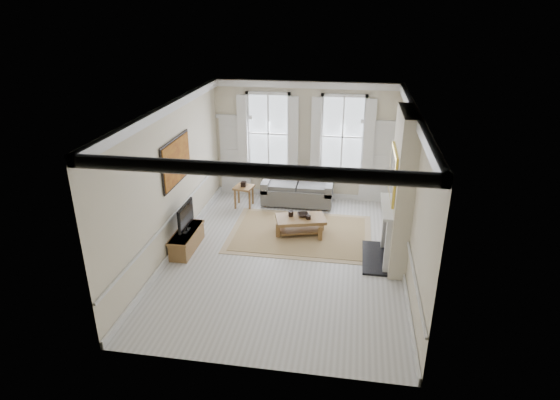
% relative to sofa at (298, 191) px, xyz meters
% --- Properties ---
extents(floor, '(7.20, 7.20, 0.00)m').
position_rel_sofa_xyz_m(floor, '(0.13, -3.11, -0.37)').
color(floor, '#B7B5AD').
rests_on(floor, ground).
extents(ceiling, '(7.20, 7.20, 0.00)m').
position_rel_sofa_xyz_m(ceiling, '(0.13, -3.11, 3.03)').
color(ceiling, white).
rests_on(ceiling, back_wall).
extents(back_wall, '(5.20, 0.00, 5.20)m').
position_rel_sofa_xyz_m(back_wall, '(0.13, 0.49, 1.33)').
color(back_wall, beige).
rests_on(back_wall, floor).
extents(left_wall, '(0.00, 7.20, 7.20)m').
position_rel_sofa_xyz_m(left_wall, '(-2.47, -3.11, 1.33)').
color(left_wall, beige).
rests_on(left_wall, floor).
extents(right_wall, '(0.00, 7.20, 7.20)m').
position_rel_sofa_xyz_m(right_wall, '(2.73, -3.11, 1.33)').
color(right_wall, beige).
rests_on(right_wall, floor).
extents(window_left, '(1.26, 0.20, 2.20)m').
position_rel_sofa_xyz_m(window_left, '(-0.92, 0.44, 1.53)').
color(window_left, '#B2BCC6').
rests_on(window_left, back_wall).
extents(window_right, '(1.26, 0.20, 2.20)m').
position_rel_sofa_xyz_m(window_right, '(1.18, 0.44, 1.53)').
color(window_right, '#B2BCC6').
rests_on(window_right, back_wall).
extents(door_left, '(0.90, 0.08, 2.30)m').
position_rel_sofa_xyz_m(door_left, '(-1.92, 0.45, 0.78)').
color(door_left, silver).
rests_on(door_left, floor).
extents(door_right, '(0.90, 0.08, 2.30)m').
position_rel_sofa_xyz_m(door_right, '(2.18, 0.45, 0.78)').
color(door_right, silver).
rests_on(door_right, floor).
extents(painting, '(0.05, 1.66, 1.06)m').
position_rel_sofa_xyz_m(painting, '(-2.43, -2.81, 1.68)').
color(painting, '#B4751E').
rests_on(painting, left_wall).
extents(chimney_breast, '(0.35, 1.70, 3.38)m').
position_rel_sofa_xyz_m(chimney_breast, '(2.55, -2.91, 1.33)').
color(chimney_breast, beige).
rests_on(chimney_breast, floor).
extents(hearth, '(0.55, 1.50, 0.05)m').
position_rel_sofa_xyz_m(hearth, '(2.13, -2.91, -0.35)').
color(hearth, black).
rests_on(hearth, floor).
extents(fireplace, '(0.21, 1.45, 1.33)m').
position_rel_sofa_xyz_m(fireplace, '(2.32, -2.91, 0.36)').
color(fireplace, silver).
rests_on(fireplace, floor).
extents(mirror, '(0.06, 1.26, 1.06)m').
position_rel_sofa_xyz_m(mirror, '(2.34, -2.91, 1.68)').
color(mirror, gold).
rests_on(mirror, chimney_breast).
extents(sofa, '(1.98, 0.97, 0.89)m').
position_rel_sofa_xyz_m(sofa, '(0.00, 0.00, 0.00)').
color(sofa, slate).
rests_on(sofa, floor).
extents(side_table, '(0.57, 0.57, 0.60)m').
position_rel_sofa_xyz_m(side_table, '(-1.47, -0.49, 0.12)').
color(side_table, brown).
rests_on(side_table, floor).
extents(rug, '(3.50, 2.60, 0.02)m').
position_rel_sofa_xyz_m(rug, '(0.31, -1.96, -0.36)').
color(rug, '#9A734F').
rests_on(rug, floor).
extents(coffee_table, '(1.34, 1.00, 0.45)m').
position_rel_sofa_xyz_m(coffee_table, '(0.31, -1.96, -0.00)').
color(coffee_table, brown).
rests_on(coffee_table, rug).
extents(ceramic_pot_a, '(0.13, 0.13, 0.13)m').
position_rel_sofa_xyz_m(ceramic_pot_a, '(0.06, -1.91, 0.14)').
color(ceramic_pot_a, black).
rests_on(ceramic_pot_a, coffee_table).
extents(ceramic_pot_b, '(0.13, 0.13, 0.09)m').
position_rel_sofa_xyz_m(ceramic_pot_b, '(0.51, -2.01, 0.12)').
color(ceramic_pot_b, black).
rests_on(ceramic_pot_b, coffee_table).
extents(bowl, '(0.37, 0.37, 0.07)m').
position_rel_sofa_xyz_m(bowl, '(0.36, -1.86, 0.11)').
color(bowl, black).
rests_on(bowl, coffee_table).
extents(tv_stand, '(0.42, 1.30, 0.46)m').
position_rel_sofa_xyz_m(tv_stand, '(-2.21, -3.15, -0.14)').
color(tv_stand, brown).
rests_on(tv_stand, floor).
extents(tv, '(0.08, 0.90, 0.68)m').
position_rel_sofa_xyz_m(tv, '(-2.19, -3.15, 0.49)').
color(tv, black).
rests_on(tv, tv_stand).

